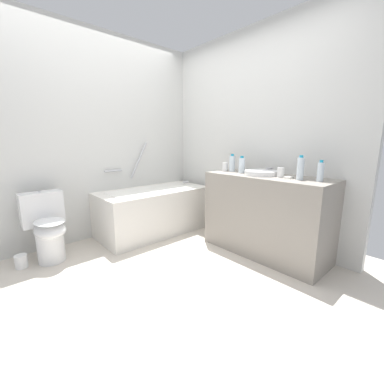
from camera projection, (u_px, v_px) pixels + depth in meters
ground_plane at (150, 269)px, 2.41m from camera, size 3.89×3.89×0.00m
wall_back_tiled at (92, 138)px, 3.07m from camera, size 3.29×0.10×2.55m
wall_right_mirror at (247, 138)px, 3.13m from camera, size 0.10×2.81×2.55m
bathtub at (154, 209)px, 3.37m from camera, size 1.47×0.71×1.22m
toilet at (47, 227)px, 2.55m from camera, size 0.41×0.53×0.72m
vanity_counter at (265, 215)px, 2.71m from camera, size 0.55×1.33×0.87m
sink_basin at (261, 173)px, 2.66m from camera, size 0.35×0.35×0.05m
sink_faucet at (271, 171)px, 2.79m from camera, size 0.13×0.15×0.07m
water_bottle_0 at (232, 163)px, 2.97m from camera, size 0.07×0.07×0.21m
water_bottle_1 at (321, 172)px, 2.23m from camera, size 0.06×0.06×0.19m
water_bottle_2 at (300, 168)px, 2.31m from camera, size 0.06×0.06×0.23m
water_bottle_3 at (242, 165)px, 2.83m from camera, size 0.07×0.07×0.19m
drinking_glass_0 at (281, 172)px, 2.49m from camera, size 0.07×0.07×0.10m
drinking_glass_1 at (225, 167)px, 3.00m from camera, size 0.06×0.06×0.10m
soap_dish at (289, 177)px, 2.42m from camera, size 0.09×0.06×0.02m
toilet_paper_roll at (21, 261)px, 2.43m from camera, size 0.11×0.11×0.13m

